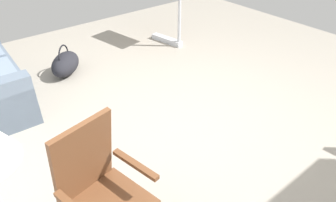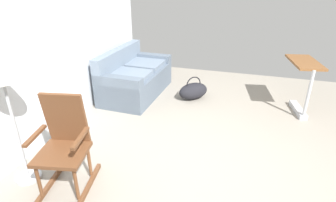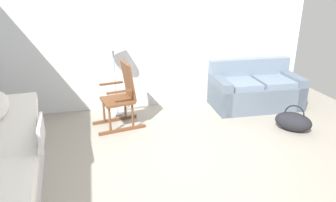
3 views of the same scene
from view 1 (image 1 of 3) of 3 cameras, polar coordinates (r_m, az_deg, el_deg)
ground_plane at (r=3.55m, az=5.83°, el=-3.46°), size 7.28×7.28×0.00m
rocking_chair at (r=2.17m, az=-12.08°, el=-16.46°), size 0.84×0.61×1.05m
overbed_table at (r=5.28m, az=-0.70°, el=16.18°), size 0.87×0.54×0.84m
duffel_bag at (r=4.59m, az=-18.19°, el=6.46°), size 0.62×0.63×0.43m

